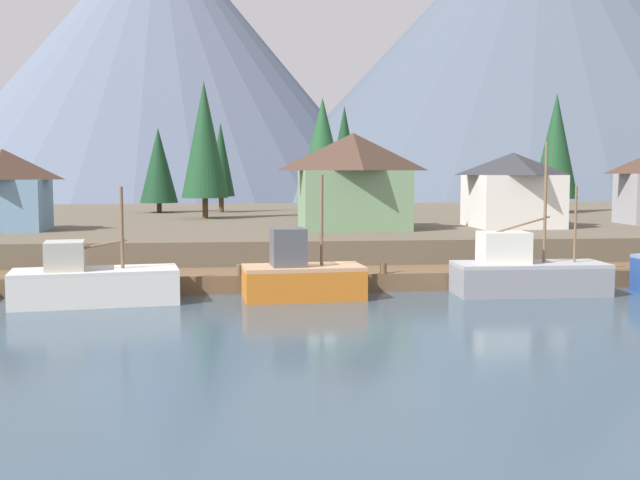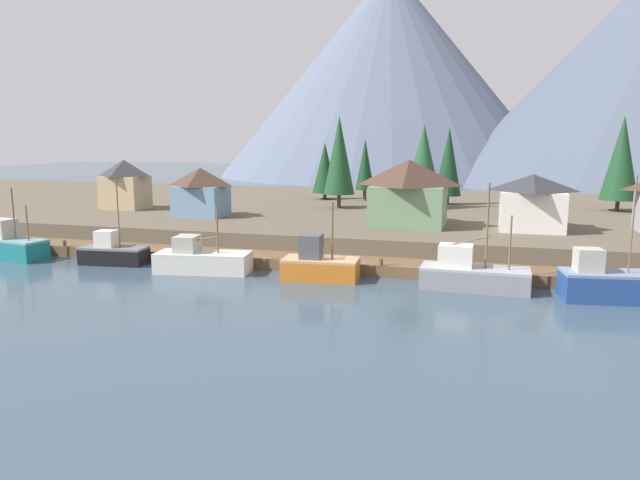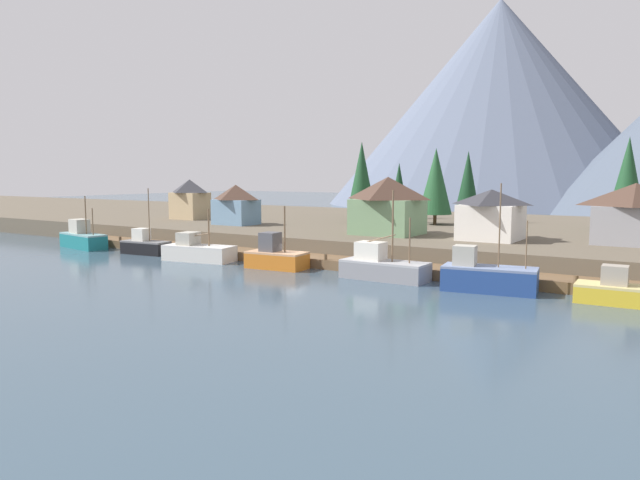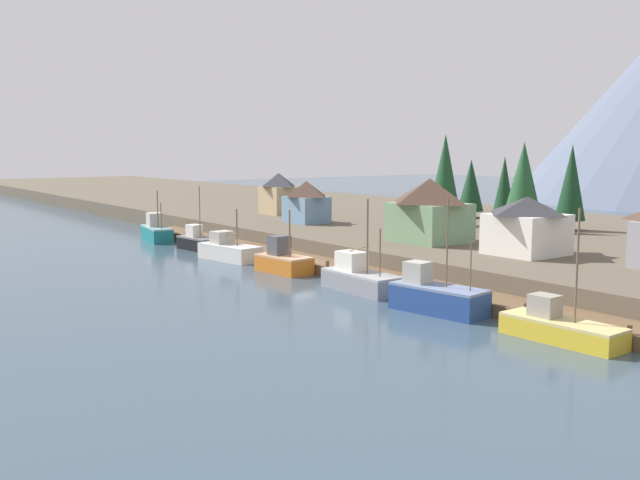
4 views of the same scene
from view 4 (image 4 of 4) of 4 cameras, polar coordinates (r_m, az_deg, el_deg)
ground_plane at (r=86.90m, az=9.54°, el=-1.50°), size 400.00×400.00×1.00m
dock at (r=75.07m, az=-0.13°, el=-2.00°), size 80.00×4.00×1.60m
shoreline_bank at (r=95.54m, az=14.61°, el=0.22°), size 400.00×56.00×2.50m
fishing_boat_teal at (r=101.23m, az=-12.96°, el=0.69°), size 8.52×4.03×6.93m
fishing_boat_black at (r=90.99m, az=-9.80°, el=-0.12°), size 6.34×3.07×8.07m
fishing_boat_white at (r=82.25m, az=-7.29°, el=-0.83°), size 8.57×4.36×5.93m
fishing_boat_orange at (r=73.43m, az=-2.97°, el=-1.67°), size 6.47×3.50×6.52m
fishing_boat_grey at (r=63.73m, az=3.22°, el=-3.07°), size 8.23×3.20×8.30m
fishing_boat_blue at (r=56.16m, az=9.31°, el=-4.49°), size 7.98×4.08×9.04m
fishing_boat_yellow at (r=49.95m, az=18.65°, el=-6.66°), size 8.28×3.00×8.90m
house_green at (r=78.77m, az=8.75°, el=2.43°), size 7.93×6.93×6.96m
house_blue at (r=98.41m, az=-1.10°, el=3.11°), size 6.04×4.67×5.76m
house_tan at (r=111.49m, az=-3.32°, el=3.76°), size 5.69×4.43×6.43m
house_white at (r=71.38m, az=16.22°, el=1.16°), size 6.47×6.76×5.60m
conifer_near_left at (r=107.65m, az=11.97°, el=4.30°), size 3.83×3.83×8.61m
conifer_near_right at (r=96.30m, az=9.96°, el=5.31°), size 4.12×4.12×12.13m
conifer_mid_left at (r=91.14m, az=15.94°, el=4.58°), size 4.78×4.78×11.01m
conifer_mid_right at (r=94.07m, az=19.45°, el=4.36°), size 3.70×3.70×10.72m
conifer_back_left at (r=103.41m, az=14.52°, el=4.42°), size 2.79×2.79×9.15m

